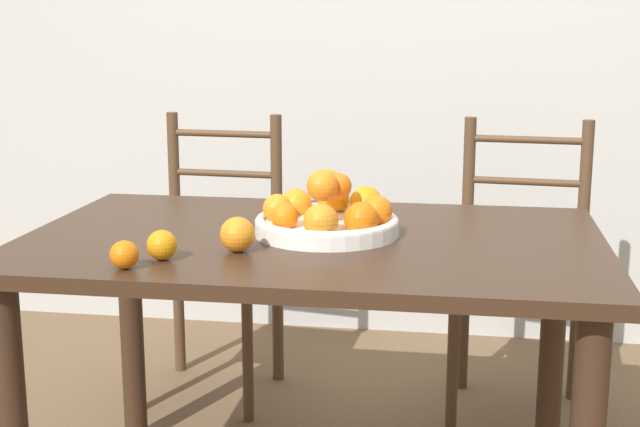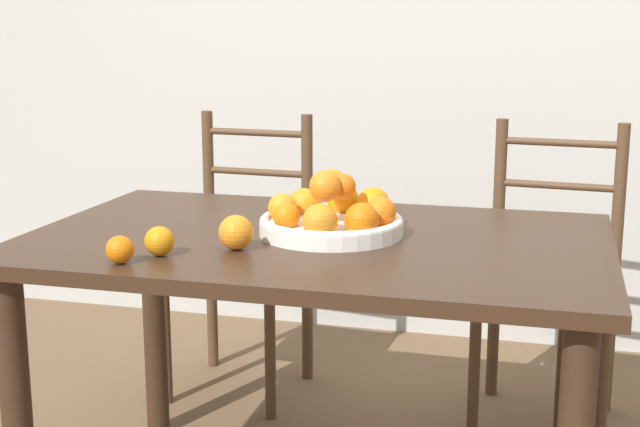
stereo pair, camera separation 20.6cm
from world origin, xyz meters
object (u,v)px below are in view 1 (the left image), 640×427
object	(u,v)px
orange_loose_2	(238,234)
chair_left	(213,261)
orange_loose_1	(162,245)
orange_loose_0	(124,255)
chair_right	(521,274)
fruit_bowl	(328,217)

from	to	relation	value
orange_loose_2	chair_left	bearing A→B (deg)	109.48
orange_loose_1	orange_loose_2	xyz separation A→B (m)	(0.15, 0.10, 0.01)
orange_loose_0	chair_right	bearing A→B (deg)	51.93
orange_loose_1	chair_right	distance (m)	1.39
orange_loose_0	orange_loose_2	bearing A→B (deg)	41.86
orange_loose_2	orange_loose_0	bearing A→B (deg)	-138.14
orange_loose_0	orange_loose_2	world-z (taller)	orange_loose_2
fruit_bowl	chair_left	xyz separation A→B (m)	(-0.52, 0.77, -0.34)
fruit_bowl	chair_right	distance (m)	0.98
orange_loose_0	chair_right	distance (m)	1.49
orange_loose_0	fruit_bowl	bearing A→B (deg)	44.99
orange_loose_2	chair_right	size ratio (longest dim) A/B	0.08
orange_loose_1	chair_left	size ratio (longest dim) A/B	0.07
orange_loose_1	orange_loose_2	distance (m)	0.17
orange_loose_2	chair_left	distance (m)	1.08
orange_loose_2	chair_right	xyz separation A→B (m)	(0.70, 0.96, -0.33)
chair_left	orange_loose_0	bearing A→B (deg)	-79.22
orange_loose_1	chair_right	size ratio (longest dim) A/B	0.07
orange_loose_1	orange_loose_0	bearing A→B (deg)	-123.22
orange_loose_2	chair_left	size ratio (longest dim) A/B	0.08
orange_loose_0	orange_loose_1	size ratio (longest dim) A/B	0.92
fruit_bowl	orange_loose_0	world-z (taller)	fruit_bowl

